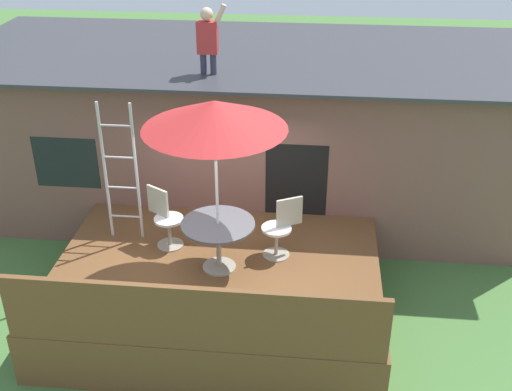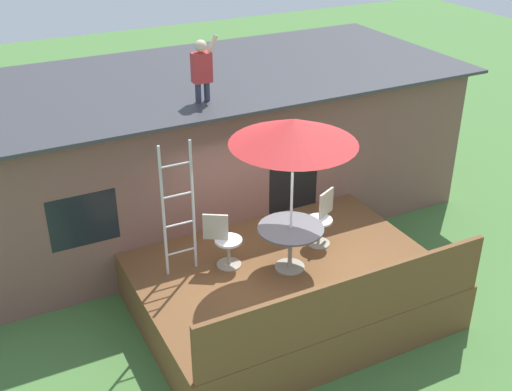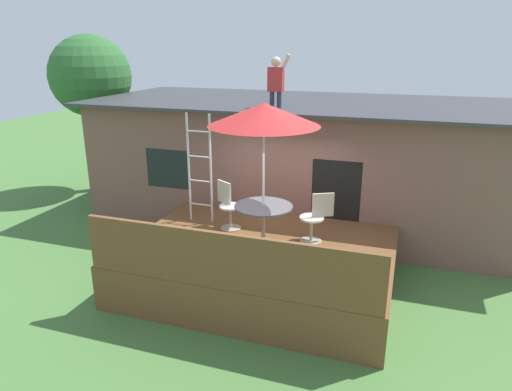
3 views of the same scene
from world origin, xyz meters
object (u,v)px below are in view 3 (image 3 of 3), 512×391
at_px(person_figure, 276,78).
at_px(patio_table, 263,214).
at_px(patio_chair_right, 316,218).
at_px(step_ladder, 200,169).
at_px(backyard_tree, 91,78).
at_px(patio_umbrella, 264,115).
at_px(patio_chair_left, 228,206).

bearing_deg(person_figure, patio_table, -78.73).
relative_size(person_figure, patio_chair_right, 1.21).
relative_size(step_ladder, backyard_tree, 0.49).
relative_size(patio_umbrella, step_ladder, 1.15).
xyz_separation_m(patio_umbrella, person_figure, (-0.45, 2.27, 0.42)).
distance_m(step_ladder, person_figure, 2.53).
distance_m(patio_table, patio_chair_right, 0.97).
xyz_separation_m(patio_table, patio_umbrella, (0.00, -0.00, 1.76)).
height_order(patio_table, backyard_tree, backyard_tree).
distance_m(patio_chair_left, patio_chair_right, 1.76).
bearing_deg(patio_chair_left, person_figure, 107.06).
height_order(patio_table, patio_chair_left, patio_chair_left).
distance_m(step_ladder, patio_chair_right, 2.52).
height_order(patio_umbrella, backyard_tree, backyard_tree).
distance_m(patio_table, person_figure, 3.18).
bearing_deg(backyard_tree, patio_table, -31.73).
bearing_deg(patio_chair_left, patio_umbrella, 0.00).
relative_size(patio_chair_right, backyard_tree, 0.20).
relative_size(patio_table, patio_chair_right, 1.13).
bearing_deg(step_ladder, patio_chair_right, -6.51).
distance_m(person_figure, patio_chair_right, 3.22).
height_order(patio_table, patio_chair_right, patio_chair_right).
distance_m(step_ladder, patio_chair_left, 0.94).
distance_m(patio_umbrella, person_figure, 2.35).
bearing_deg(patio_umbrella, person_figure, 101.27).
xyz_separation_m(person_figure, patio_chair_left, (-0.44, -1.72, -2.31)).
xyz_separation_m(patio_table, step_ladder, (-1.56, 0.72, 0.51)).
distance_m(patio_chair_left, backyard_tree, 6.89).
xyz_separation_m(patio_umbrella, backyard_tree, (-6.48, 4.01, 0.19)).
bearing_deg(person_figure, patio_chair_left, -104.52).
bearing_deg(patio_umbrella, patio_chair_left, 148.42).
bearing_deg(patio_table, backyard_tree, 148.27).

